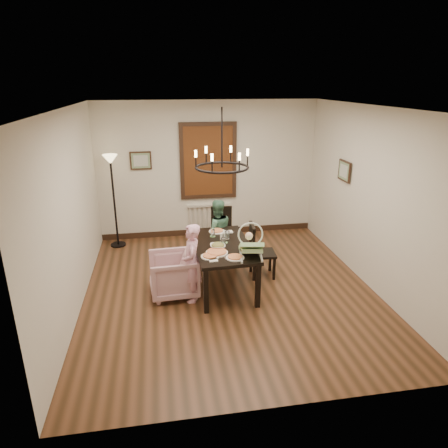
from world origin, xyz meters
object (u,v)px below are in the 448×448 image
object	(u,v)px
armchair	(173,275)
floor_lamp	(114,203)
seated_man	(217,237)
baby_bouncer	(251,245)
chair_far	(222,232)
dining_table	(222,249)
drinking_glass	(223,242)
elderly_woman	(192,269)
chair_right	(263,250)

from	to	relation	value
armchair	floor_lamp	xyz separation A→B (m)	(-1.02, 2.15, 0.57)
seated_man	baby_bouncer	distance (m)	1.49
chair_far	seated_man	distance (m)	0.42
dining_table	armchair	bearing A→B (deg)	-173.34
armchair	seated_man	size ratio (longest dim) A/B	0.74
chair_far	floor_lamp	world-z (taller)	floor_lamp
baby_bouncer	chair_far	bearing A→B (deg)	102.79
baby_bouncer	floor_lamp	size ratio (longest dim) A/B	0.30
drinking_glass	floor_lamp	size ratio (longest dim) A/B	0.08
chair_far	drinking_glass	distance (m)	1.44
seated_man	baby_bouncer	bearing A→B (deg)	94.48
elderly_woman	seated_man	bearing A→B (deg)	160.44
dining_table	drinking_glass	size ratio (longest dim) A/B	10.53
seated_man	drinking_glass	bearing A→B (deg)	80.26
seated_man	baby_bouncer	world-z (taller)	baby_bouncer
floor_lamp	drinking_glass	bearing A→B (deg)	-49.65
chair_right	armchair	xyz separation A→B (m)	(-1.51, -0.38, -0.14)
chair_far	seated_man	bearing A→B (deg)	-108.87
chair_right	elderly_woman	xyz separation A→B (m)	(-1.24, -0.59, 0.03)
chair_far	armchair	size ratio (longest dim) A/B	1.23
floor_lamp	seated_man	bearing A→B (deg)	-31.54
dining_table	armchair	distance (m)	0.85
chair_right	chair_far	bearing A→B (deg)	31.24
chair_right	dining_table	bearing A→B (deg)	113.50
elderly_woman	baby_bouncer	bearing A→B (deg)	83.21
chair_right	armchair	world-z (taller)	chair_right
chair_right	baby_bouncer	xyz separation A→B (m)	(-0.39, -0.77, 0.44)
baby_bouncer	floor_lamp	world-z (taller)	floor_lamp
chair_right	floor_lamp	xyz separation A→B (m)	(-2.54, 1.77, 0.43)
elderly_woman	floor_lamp	distance (m)	2.72
baby_bouncer	drinking_glass	distance (m)	0.54
chair_far	chair_right	world-z (taller)	chair_right
floor_lamp	baby_bouncer	bearing A→B (deg)	-49.85
armchair	elderly_woman	world-z (taller)	elderly_woman
armchair	floor_lamp	size ratio (longest dim) A/B	0.41
dining_table	drinking_glass	bearing A→B (deg)	-89.48
dining_table	chair_right	distance (m)	0.80
elderly_woman	seated_man	xyz separation A→B (m)	(0.56, 1.23, -0.00)
dining_table	chair_far	bearing A→B (deg)	78.31
armchair	elderly_woman	xyz separation A→B (m)	(0.27, -0.21, 0.17)
seated_man	chair_right	bearing A→B (deg)	129.83
armchair	seated_man	world-z (taller)	seated_man
seated_man	floor_lamp	world-z (taller)	floor_lamp
dining_table	seated_man	xyz separation A→B (m)	(0.05, 0.89, -0.15)
armchair	floor_lamp	distance (m)	2.45
chair_far	seated_man	size ratio (longest dim) A/B	0.91
elderly_woman	seated_man	size ratio (longest dim) A/B	1.01
chair_right	floor_lamp	bearing A→B (deg)	59.22
armchair	elderly_woman	size ratio (longest dim) A/B	0.73
chair_right	elderly_woman	size ratio (longest dim) A/B	0.93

